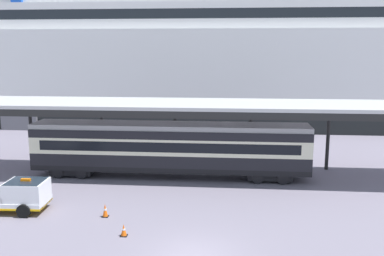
{
  "coord_description": "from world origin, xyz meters",
  "views": [
    {
      "loc": [
        1.54,
        -18.42,
        9.55
      ],
      "look_at": [
        -0.86,
        8.7,
        4.5
      ],
      "focal_mm": 39.81,
      "sensor_mm": 36.0,
      "label": 1
    }
  ],
  "objects": [
    {
      "name": "traffic_cone_mid",
      "position": [
        -5.52,
        4.32,
        0.38
      ],
      "size": [
        0.36,
        0.36,
        0.78
      ],
      "color": "black",
      "rests_on": "ground"
    },
    {
      "name": "train_carriage",
      "position": [
        -2.87,
        12.41,
        2.3
      ],
      "size": [
        20.61,
        2.81,
        4.11
      ],
      "color": "black",
      "rests_on": "ground"
    },
    {
      "name": "ground_plane",
      "position": [
        0.0,
        0.0,
        0.0
      ],
      "size": [
        400.0,
        400.0,
        0.0
      ],
      "primitive_type": "plane",
      "color": "slate"
    },
    {
      "name": "service_truck",
      "position": [
        -11.33,
        4.74,
        0.99
      ],
      "size": [
        5.27,
        2.4,
        2.02
      ],
      "color": "white",
      "rests_on": "ground"
    },
    {
      "name": "cruise_ship",
      "position": [
        -18.37,
        43.38,
        14.64
      ],
      "size": [
        143.84,
        26.93,
        42.12
      ],
      "color": "black",
      "rests_on": "ground"
    },
    {
      "name": "traffic_cone_near",
      "position": [
        -3.82,
        1.89,
        0.31
      ],
      "size": [
        0.36,
        0.36,
        0.63
      ],
      "color": "black",
      "rests_on": "ground"
    },
    {
      "name": "platform_canopy",
      "position": [
        -2.87,
        12.86,
        5.39
      ],
      "size": [
        43.01,
        6.08,
        5.65
      ],
      "color": "#B8B8B8",
      "rests_on": "ground"
    }
  ]
}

